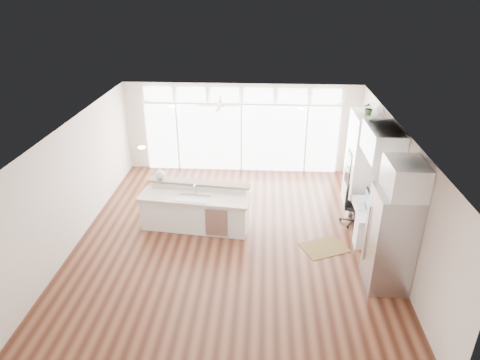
{
  "coord_description": "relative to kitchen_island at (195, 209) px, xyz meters",
  "views": [
    {
      "loc": [
        0.68,
        -8.28,
        5.49
      ],
      "look_at": [
        0.15,
        0.6,
        1.24
      ],
      "focal_mm": 32.0,
      "sensor_mm": 36.0,
      "label": 1
    }
  ],
  "objects": [
    {
      "name": "wall_right",
      "position": [
        4.4,
        -0.46,
        0.83
      ],
      "size": [
        0.04,
        8.0,
        2.7
      ],
      "primitive_type": "cube",
      "color": "beige",
      "rests_on": "floor"
    },
    {
      "name": "floor",
      "position": [
        0.9,
        -0.46,
        -0.53
      ],
      "size": [
        7.0,
        8.0,
        0.02
      ],
      "primitive_type": "cube",
      "color": "#3B1D12",
      "rests_on": "ground"
    },
    {
      "name": "office_chair",
      "position": [
        3.82,
        0.44,
        -0.04
      ],
      "size": [
        0.6,
        0.57,
        0.95
      ],
      "primitive_type": "cube",
      "rotation": [
        0.0,
        0.0,
        -0.27
      ],
      "color": "black",
      "rests_on": "floor"
    },
    {
      "name": "framed_photos",
      "position": [
        4.36,
        0.46,
        0.88
      ],
      "size": [
        0.06,
        0.22,
        0.8
      ],
      "primitive_type": "cube",
      "color": "black",
      "rests_on": "wall_right"
    },
    {
      "name": "rug",
      "position": [
        2.99,
        -0.67,
        -0.51
      ],
      "size": [
        1.16,
        1.03,
        0.01
      ],
      "primitive_type": "cube",
      "rotation": [
        0.0,
        0.0,
        0.43
      ],
      "color": "#3A2912",
      "rests_on": "floor"
    },
    {
      "name": "ceiling_fan",
      "position": [
        0.4,
        2.34,
        1.96
      ],
      "size": [
        1.16,
        1.16,
        0.32
      ],
      "primitive_type": "cube",
      "color": "white",
      "rests_on": "ceiling"
    },
    {
      "name": "wall_back",
      "position": [
        0.9,
        3.54,
        0.83
      ],
      "size": [
        7.0,
        0.04,
        2.7
      ],
      "primitive_type": "cube",
      "color": "beige",
      "rests_on": "floor"
    },
    {
      "name": "fridge_cabinet",
      "position": [
        4.07,
        -1.81,
        1.78
      ],
      "size": [
        0.64,
        0.9,
        0.6
      ],
      "primitive_type": "cube",
      "color": "white",
      "rests_on": "wall_right"
    },
    {
      "name": "refrigerator",
      "position": [
        4.01,
        -1.81,
        0.48
      ],
      "size": [
        0.76,
        0.9,
        2.0
      ],
      "primitive_type": "cube",
      "color": "#AAABAF",
      "rests_on": "floor"
    },
    {
      "name": "wall_left",
      "position": [
        -2.6,
        -0.46,
        0.83
      ],
      "size": [
        0.04,
        8.0,
        2.7
      ],
      "primitive_type": "cube",
      "color": "beige",
      "rests_on": "floor"
    },
    {
      "name": "monitor",
      "position": [
        3.95,
        -0.16,
        0.46
      ],
      "size": [
        0.1,
        0.53,
        0.44
      ],
      "primitive_type": "cube",
      "rotation": [
        0.0,
        0.0,
        -0.03
      ],
      "color": "black",
      "rests_on": "desk_nook"
    },
    {
      "name": "fishbowl",
      "position": [
        -0.9,
        0.5,
        0.63
      ],
      "size": [
        0.22,
        0.22,
        0.22
      ],
      "primitive_type": "sphere",
      "rotation": [
        0.0,
        0.0,
        0.01
      ],
      "color": "silver",
      "rests_on": "kitchen_island"
    },
    {
      "name": "desk_nook",
      "position": [
        4.03,
        -0.16,
        -0.14
      ],
      "size": [
        0.72,
        1.3,
        0.76
      ],
      "primitive_type": "cube",
      "color": "white",
      "rests_on": "floor"
    },
    {
      "name": "wall_front",
      "position": [
        0.9,
        -4.46,
        0.83
      ],
      "size": [
        7.0,
        0.04,
        2.7
      ],
      "primitive_type": "cube",
      "color": "beige",
      "rests_on": "floor"
    },
    {
      "name": "transom_row",
      "position": [
        0.9,
        3.48,
        1.86
      ],
      "size": [
        5.9,
        0.06,
        0.4
      ],
      "primitive_type": "cube",
      "color": "white",
      "rests_on": "wall_back"
    },
    {
      "name": "keyboard",
      "position": [
        3.78,
        -0.16,
        0.25
      ],
      "size": [
        0.13,
        0.29,
        0.01
      ],
      "primitive_type": "cube",
      "rotation": [
        0.0,
        0.0,
        -0.1
      ],
      "color": "silver",
      "rests_on": "desk_nook"
    },
    {
      "name": "glass_wall",
      "position": [
        0.9,
        3.48,
        0.53
      ],
      "size": [
        5.8,
        0.06,
        2.08
      ],
      "primitive_type": "cube",
      "color": "white",
      "rests_on": "wall_back"
    },
    {
      "name": "recessed_lights",
      "position": [
        0.9,
        -0.26,
        2.16
      ],
      "size": [
        3.4,
        3.0,
        0.02
      ],
      "primitive_type": "cube",
      "color": "white",
      "rests_on": "ceiling"
    },
    {
      "name": "ceiling",
      "position": [
        0.9,
        -0.46,
        2.18
      ],
      "size": [
        7.0,
        8.0,
        0.02
      ],
      "primitive_type": "cube",
      "color": "white",
      "rests_on": "wall_back"
    },
    {
      "name": "desk_window",
      "position": [
        4.36,
        -0.16,
        1.03
      ],
      "size": [
        0.04,
        0.85,
        0.85
      ],
      "primitive_type": "cube",
      "color": "silver",
      "rests_on": "wall_right"
    },
    {
      "name": "kitchen_island",
      "position": [
        0.0,
        0.0,
        0.0
      ],
      "size": [
        2.71,
        1.27,
        1.04
      ],
      "primitive_type": "cube",
      "rotation": [
        0.0,
        0.0,
        -0.11
      ],
      "color": "white",
      "rests_on": "floor"
    },
    {
      "name": "oven_cabinet",
      "position": [
        4.07,
        1.34,
        0.73
      ],
      "size": [
        0.64,
        1.2,
        2.5
      ],
      "primitive_type": "cube",
      "color": "white",
      "rests_on": "floor"
    },
    {
      "name": "upper_cabinets",
      "position": [
        4.07,
        -0.16,
        1.83
      ],
      "size": [
        0.64,
        1.3,
        0.64
      ],
      "primitive_type": "cube",
      "color": "white",
      "rests_on": "wall_right"
    },
    {
      "name": "potted_plant",
      "position": [
        4.07,
        1.34,
        2.1
      ],
      "size": [
        0.3,
        0.33,
        0.24
      ],
      "primitive_type": "imported",
      "rotation": [
        0.0,
        0.0,
        -0.08
      ],
      "color": "#34632A",
      "rests_on": "oven_cabinet"
    }
  ]
}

